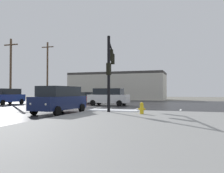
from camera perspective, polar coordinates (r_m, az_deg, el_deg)
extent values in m
plane|color=slate|center=(24.38, -7.96, -5.14)|extent=(120.00, 120.00, 0.00)
cube|color=#232326|center=(24.38, -7.96, -5.12)|extent=(44.00, 44.00, 0.02)
cube|color=white|center=(18.79, 0.44, -5.78)|extent=(4.00, 1.60, 0.06)
cube|color=silver|center=(16.05, -24.00, -6.95)|extent=(2.00, 0.15, 0.01)
cube|color=silver|center=(19.19, -15.91, -6.07)|extent=(2.00, 0.15, 0.01)
cube|color=silver|center=(22.61, -10.20, -5.38)|extent=(2.00, 0.15, 0.01)
cube|color=silver|center=(26.19, -6.02, -4.83)|extent=(2.00, 0.15, 0.01)
cube|color=silver|center=(29.87, -2.87, -4.40)|extent=(2.00, 0.15, 0.01)
cube|color=silver|center=(33.63, -0.42, -4.06)|extent=(2.00, 0.15, 0.01)
cube|color=silver|center=(37.44, 1.54, -3.78)|extent=(2.00, 0.15, 0.01)
cube|color=silver|center=(41.29, 3.13, -3.55)|extent=(2.00, 0.15, 0.01)
cube|color=silver|center=(30.14, -25.34, -4.25)|extent=(0.15, 2.00, 0.01)
cube|color=silver|center=(27.55, -19.27, -4.59)|extent=(0.15, 2.00, 0.01)
cube|color=silver|center=(25.32, -12.04, -4.93)|extent=(0.15, 2.00, 0.01)
cube|color=silver|center=(23.57, -3.57, -5.23)|extent=(0.15, 2.00, 0.01)
cube|color=silver|center=(22.40, 6.02, -5.43)|extent=(0.15, 2.00, 0.01)
cube|color=silver|center=(21.91, 16.35, -5.47)|extent=(0.15, 2.00, 0.01)
cube|color=silver|center=(19.31, -3.83, -6.09)|extent=(0.45, 7.00, 0.01)
cylinder|color=black|center=(17.55, -0.81, 3.11)|extent=(0.22, 0.22, 5.69)
cylinder|color=black|center=(20.76, -0.20, 9.23)|extent=(1.62, 5.68, 0.14)
cube|color=black|center=(20.37, -0.25, 7.65)|extent=(0.42, 0.36, 0.95)
sphere|color=red|center=(20.57, -0.22, 8.37)|extent=(0.20, 0.20, 0.20)
cube|color=black|center=(22.96, 0.18, 6.63)|extent=(0.42, 0.36, 0.95)
sphere|color=red|center=(23.16, 0.20, 7.28)|extent=(0.20, 0.20, 0.20)
cube|color=black|center=(17.58, -0.81, 4.26)|extent=(0.28, 0.36, 0.90)
cylinder|color=gold|center=(16.06, 7.25, -5.56)|extent=(0.26, 0.26, 0.60)
sphere|color=gold|center=(16.04, 7.25, -4.24)|extent=(0.25, 0.25, 0.25)
cylinder|color=gold|center=(16.09, 6.62, -5.45)|extent=(0.12, 0.11, 0.11)
cylinder|color=gold|center=(16.03, 7.89, -5.46)|extent=(0.12, 0.11, 0.11)
cube|color=beige|center=(50.59, 1.36, -0.21)|extent=(20.06, 8.00, 5.21)
cube|color=#3F3D3A|center=(50.72, 1.36, 3.01)|extent=(20.06, 8.00, 0.50)
cube|color=#141E47|center=(18.02, -12.67, -3.85)|extent=(2.30, 4.93, 0.95)
cube|color=black|center=(18.00, -12.66, -1.15)|extent=(2.04, 3.48, 0.75)
cylinder|color=black|center=(16.16, -13.17, -5.83)|extent=(0.27, 0.67, 0.66)
cylinder|color=black|center=(17.36, -18.44, -5.48)|extent=(0.27, 0.67, 0.66)
cylinder|color=black|center=(18.90, -7.39, -5.19)|extent=(0.27, 0.67, 0.66)
cylinder|color=black|center=(19.94, -12.28, -4.97)|extent=(0.27, 0.67, 0.66)
sphere|color=white|center=(15.76, -15.73, -4.20)|extent=(0.18, 0.18, 0.18)
sphere|color=white|center=(16.56, -19.13, -4.03)|extent=(0.18, 0.18, 0.18)
cube|color=#195933|center=(38.49, -7.83, -2.69)|extent=(4.68, 2.32, 0.70)
cube|color=black|center=(38.26, -6.88, -1.77)|extent=(2.65, 1.94, 0.55)
cylinder|color=black|center=(38.19, -10.45, -3.22)|extent=(0.68, 0.30, 0.66)
cylinder|color=black|center=(39.87, -9.49, -3.14)|extent=(0.68, 0.30, 0.66)
cylinder|color=black|center=(37.16, -6.06, -3.29)|extent=(0.68, 0.30, 0.66)
cylinder|color=black|center=(38.88, -5.26, -3.20)|extent=(0.68, 0.30, 0.66)
sphere|color=white|center=(38.73, -11.19, -2.67)|extent=(0.18, 0.18, 0.18)
sphere|color=white|center=(39.80, -10.55, -2.64)|extent=(0.18, 0.18, 0.18)
cube|color=white|center=(28.06, -0.85, -2.96)|extent=(4.81, 1.97, 0.95)
cube|color=black|center=(28.05, -0.85, -1.23)|extent=(3.37, 1.81, 0.75)
cylinder|color=black|center=(28.52, 2.90, -3.89)|extent=(0.66, 0.22, 0.66)
cylinder|color=black|center=(26.65, 1.78, -4.07)|extent=(0.66, 0.22, 0.66)
cylinder|color=black|center=(29.56, -3.22, -3.80)|extent=(0.66, 0.22, 0.66)
cylinder|color=black|center=(27.76, -4.70, -3.96)|extent=(0.66, 0.22, 0.66)
sphere|color=white|center=(27.98, 4.13, -2.97)|extent=(0.18, 0.18, 0.18)
sphere|color=white|center=(26.77, 3.47, -3.04)|extent=(0.18, 0.18, 0.18)
cube|color=#B21919|center=(32.24, -8.32, -2.96)|extent=(2.19, 4.64, 0.70)
cube|color=black|center=(31.65, -8.96, -1.86)|extent=(1.87, 2.61, 0.55)
cylinder|color=black|center=(34.02, -8.26, -3.46)|extent=(0.28, 0.68, 0.66)
cylinder|color=black|center=(33.12, -5.60, -3.53)|extent=(0.28, 0.68, 0.66)
cylinder|color=black|center=(31.46, -11.19, -3.63)|extent=(0.28, 0.68, 0.66)
cylinder|color=black|center=(30.48, -8.39, -3.71)|extent=(0.28, 0.68, 0.66)
sphere|color=white|center=(34.42, -7.22, -2.86)|extent=(0.18, 0.18, 0.18)
sphere|color=white|center=(33.85, -5.53, -2.89)|extent=(0.18, 0.18, 0.18)
cube|color=navy|center=(33.05, -24.27, -2.60)|extent=(2.08, 4.85, 0.95)
cube|color=black|center=(33.04, -24.25, -1.13)|extent=(1.88, 3.41, 0.75)
cylinder|color=black|center=(31.22, -25.07, -3.55)|extent=(0.24, 0.67, 0.66)
cylinder|color=black|center=(33.61, -21.14, -3.41)|extent=(0.24, 0.67, 0.66)
cylinder|color=black|center=(34.92, -23.56, -3.31)|extent=(0.24, 0.67, 0.66)
cylinder|color=brown|center=(34.42, -23.42, 3.40)|extent=(0.28, 0.28, 8.80)
cube|color=brown|center=(34.89, -23.37, 9.31)|extent=(2.20, 0.14, 0.14)
cylinder|color=brown|center=(40.53, -15.43, 3.44)|extent=(0.28, 0.28, 9.92)
cube|color=brown|center=(41.08, -15.40, 9.24)|extent=(2.20, 0.14, 0.14)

